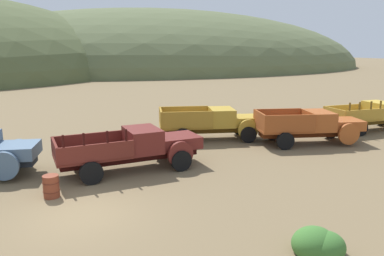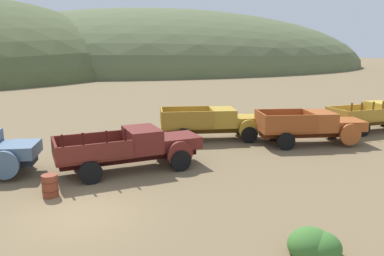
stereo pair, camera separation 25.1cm
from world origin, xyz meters
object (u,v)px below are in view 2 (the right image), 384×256
(truck_oxblood, at_px, (140,147))
(truck_oxide_orange, at_px, (316,126))
(truck_faded_yellow, at_px, (380,116))
(oil_drum_foreground, at_px, (50,186))
(truck_mustard, at_px, (220,123))

(truck_oxblood, height_order, truck_oxide_orange, truck_oxblood)
(truck_faded_yellow, bearing_deg, oil_drum_foreground, -166.52)
(truck_faded_yellow, bearing_deg, truck_oxide_orange, -165.78)
(truck_mustard, xyz_separation_m, oil_drum_foreground, (-9.69, -5.74, -0.59))
(truck_mustard, distance_m, oil_drum_foreground, 11.28)
(truck_oxblood, height_order, truck_mustard, truck_oxblood)
(truck_oxblood, height_order, truck_faded_yellow, same)
(truck_oxide_orange, height_order, oil_drum_foreground, truck_oxide_orange)
(truck_faded_yellow, bearing_deg, truck_oxblood, -170.67)
(oil_drum_foreground, bearing_deg, truck_oxblood, 27.47)
(truck_mustard, relative_size, truck_oxide_orange, 1.04)
(truck_faded_yellow, xyz_separation_m, oil_drum_foreground, (-20.76, -4.16, -0.58))
(truck_oxide_orange, xyz_separation_m, oil_drum_foreground, (-14.41, -2.80, -0.60))
(truck_mustard, distance_m, truck_faded_yellow, 11.19)
(truck_oxide_orange, bearing_deg, oil_drum_foreground, -153.91)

